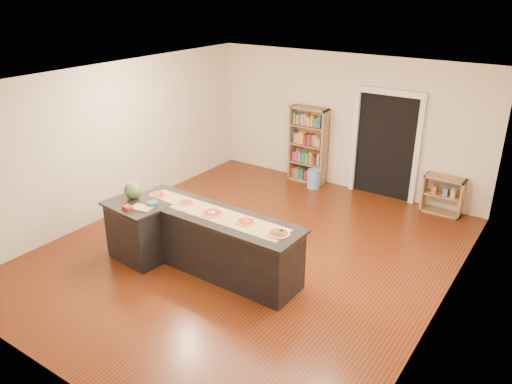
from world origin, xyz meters
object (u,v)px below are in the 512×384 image
Objects in this scene: kitchen_island at (214,241)px; waste_bin at (314,179)px; low_shelf at (443,195)px; watermelon at (133,190)px; side_counter at (138,231)px; bookshelf at (308,145)px.

kitchen_island reaches higher than waste_bin.
low_shelf is 2.71× the size of watermelon.
side_counter reaches higher than waste_bin.
watermelon is at bearing 151.47° from side_counter.
watermelon reaches higher than waste_bin.
bookshelf is 4.38m from watermelon.
waste_bin is (-0.31, 3.78, -0.28)m from kitchen_island.
watermelon reaches higher than low_shelf.
waste_bin is (0.89, 4.18, -0.28)m from side_counter.
side_counter is at bearing -97.53° from bookshelf.
watermelon is (-0.76, -4.31, 0.26)m from bookshelf.
watermelon is (-1.37, -0.28, 0.61)m from kitchen_island.
low_shelf is at bearing 57.63° from side_counter.
bookshelf is 4.20× the size of waste_bin.
kitchen_island is at bearing -119.96° from low_shelf.
kitchen_island is 2.98× the size of side_counter.
side_counter is 0.64m from watermelon.
watermelon is (-0.18, 0.12, 0.61)m from side_counter.
low_shelf is (2.31, 4.02, -0.11)m from kitchen_island.
side_counter is 4.28m from waste_bin.
watermelon reaches higher than kitchen_island.
waste_bin is 4.29m from watermelon.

